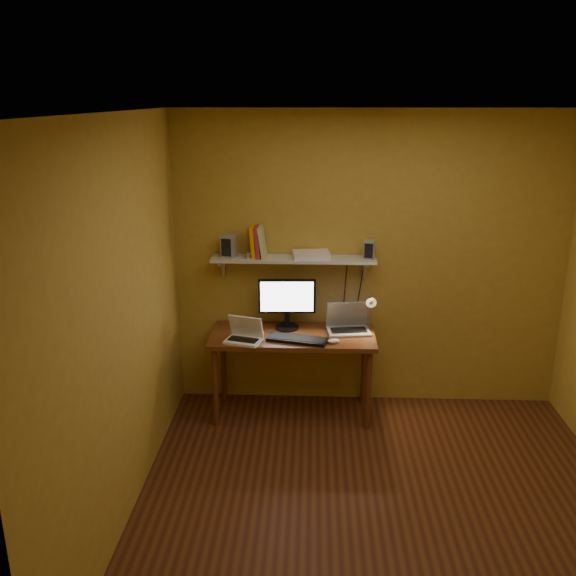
{
  "coord_description": "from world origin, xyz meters",
  "views": [
    {
      "loc": [
        -0.5,
        -3.55,
        2.68
      ],
      "look_at": [
        -0.69,
        1.18,
        1.19
      ],
      "focal_mm": 38.0,
      "sensor_mm": 36.0,
      "label": 1
    }
  ],
  "objects_px": {
    "keyboard": "(297,339)",
    "speaker_right": "(369,250)",
    "mouse": "(334,341)",
    "speaker_left": "(228,246)",
    "laptop": "(348,323)",
    "wall_shelf": "(293,259)",
    "netbook": "(245,334)",
    "monitor": "(287,301)",
    "router": "(311,254)",
    "shelf_camera": "(252,256)",
    "desk_lamp": "(370,307)",
    "desk": "(293,343)"
  },
  "relations": [
    {
      "from": "mouse",
      "to": "speaker_right",
      "type": "relative_size",
      "value": 0.63
    },
    {
      "from": "desk_lamp",
      "to": "router",
      "type": "height_order",
      "value": "router"
    },
    {
      "from": "mouse",
      "to": "router",
      "type": "distance_m",
      "value": 0.77
    },
    {
      "from": "speaker_left",
      "to": "router",
      "type": "relative_size",
      "value": 0.62
    },
    {
      "from": "netbook",
      "to": "router",
      "type": "distance_m",
      "value": 0.88
    },
    {
      "from": "monitor",
      "to": "speaker_left",
      "type": "relative_size",
      "value": 2.57
    },
    {
      "from": "desk",
      "to": "router",
      "type": "relative_size",
      "value": 4.54
    },
    {
      "from": "wall_shelf",
      "to": "shelf_camera",
      "type": "height_order",
      "value": "shelf_camera"
    },
    {
      "from": "monitor",
      "to": "mouse",
      "type": "relative_size",
      "value": 4.94
    },
    {
      "from": "shelf_camera",
      "to": "wall_shelf",
      "type": "bearing_deg",
      "value": 9.94
    },
    {
      "from": "speaker_left",
      "to": "shelf_camera",
      "type": "bearing_deg",
      "value": -0.5
    },
    {
      "from": "netbook",
      "to": "router",
      "type": "relative_size",
      "value": 1.08
    },
    {
      "from": "laptop",
      "to": "mouse",
      "type": "height_order",
      "value": "laptop"
    },
    {
      "from": "wall_shelf",
      "to": "desk_lamp",
      "type": "bearing_deg",
      "value": -5.88
    },
    {
      "from": "keyboard",
      "to": "shelf_camera",
      "type": "relative_size",
      "value": 5.14
    },
    {
      "from": "desk_lamp",
      "to": "router",
      "type": "bearing_deg",
      "value": 171.46
    },
    {
      "from": "desk_lamp",
      "to": "speaker_right",
      "type": "height_order",
      "value": "speaker_right"
    },
    {
      "from": "keyboard",
      "to": "shelf_camera",
      "type": "height_order",
      "value": "shelf_camera"
    },
    {
      "from": "keyboard",
      "to": "speaker_right",
      "type": "xyz_separation_m",
      "value": [
        0.59,
        0.33,
        0.69
      ]
    },
    {
      "from": "laptop",
      "to": "wall_shelf",
      "type": "bearing_deg",
      "value": 161.07
    },
    {
      "from": "laptop",
      "to": "speaker_right",
      "type": "height_order",
      "value": "speaker_right"
    },
    {
      "from": "monitor",
      "to": "keyboard",
      "type": "height_order",
      "value": "monitor"
    },
    {
      "from": "laptop",
      "to": "shelf_camera",
      "type": "relative_size",
      "value": 3.99
    },
    {
      "from": "laptop",
      "to": "desk",
      "type": "bearing_deg",
      "value": -175.84
    },
    {
      "from": "mouse",
      "to": "speaker_left",
      "type": "distance_m",
      "value": 1.2
    },
    {
      "from": "desk",
      "to": "wall_shelf",
      "type": "height_order",
      "value": "wall_shelf"
    },
    {
      "from": "laptop",
      "to": "speaker_left",
      "type": "height_order",
      "value": "speaker_left"
    },
    {
      "from": "speaker_right",
      "to": "keyboard",
      "type": "bearing_deg",
      "value": -138.43
    },
    {
      "from": "speaker_right",
      "to": "shelf_camera",
      "type": "distance_m",
      "value": 0.99
    },
    {
      "from": "desk_lamp",
      "to": "keyboard",
      "type": "bearing_deg",
      "value": -156.03
    },
    {
      "from": "netbook",
      "to": "keyboard",
      "type": "distance_m",
      "value": 0.44
    },
    {
      "from": "mouse",
      "to": "router",
      "type": "relative_size",
      "value": 0.32
    },
    {
      "from": "speaker_left",
      "to": "router",
      "type": "xyz_separation_m",
      "value": [
        0.7,
        0.02,
        -0.07
      ]
    },
    {
      "from": "mouse",
      "to": "monitor",
      "type": "bearing_deg",
      "value": 128.04
    },
    {
      "from": "desk",
      "to": "desk_lamp",
      "type": "xyz_separation_m",
      "value": [
        0.66,
        0.13,
        0.29
      ]
    },
    {
      "from": "keyboard",
      "to": "shelf_camera",
      "type": "bearing_deg",
      "value": 158.54
    },
    {
      "from": "mouse",
      "to": "speaker_left",
      "type": "relative_size",
      "value": 0.52
    },
    {
      "from": "shelf_camera",
      "to": "speaker_right",
      "type": "bearing_deg",
      "value": 2.59
    },
    {
      "from": "netbook",
      "to": "mouse",
      "type": "height_order",
      "value": "netbook"
    },
    {
      "from": "wall_shelf",
      "to": "speaker_right",
      "type": "relative_size",
      "value": 8.81
    },
    {
      "from": "keyboard",
      "to": "laptop",
      "type": "bearing_deg",
      "value": 43.98
    },
    {
      "from": "wall_shelf",
      "to": "monitor",
      "type": "distance_m",
      "value": 0.37
    },
    {
      "from": "desk_lamp",
      "to": "laptop",
      "type": "bearing_deg",
      "value": -171.51
    },
    {
      "from": "netbook",
      "to": "mouse",
      "type": "bearing_deg",
      "value": 14.33
    },
    {
      "from": "wall_shelf",
      "to": "router",
      "type": "xyz_separation_m",
      "value": [
        0.15,
        0.01,
        0.04
      ]
    },
    {
      "from": "netbook",
      "to": "router",
      "type": "bearing_deg",
      "value": 50.0
    },
    {
      "from": "keyboard",
      "to": "desk_lamp",
      "type": "height_order",
      "value": "desk_lamp"
    },
    {
      "from": "speaker_left",
      "to": "shelf_camera",
      "type": "distance_m",
      "value": 0.22
    },
    {
      "from": "mouse",
      "to": "speaker_left",
      "type": "height_order",
      "value": "speaker_left"
    },
    {
      "from": "mouse",
      "to": "router",
      "type": "bearing_deg",
      "value": 104.05
    }
  ]
}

